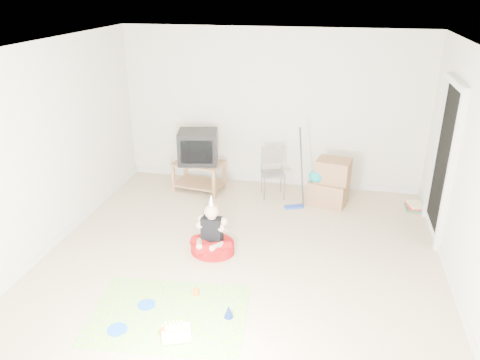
% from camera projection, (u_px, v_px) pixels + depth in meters
% --- Properties ---
extents(ground, '(5.00, 5.00, 0.00)m').
position_uv_depth(ground, '(241.00, 258.00, 5.94)').
color(ground, '#CCB492').
rests_on(ground, ground).
extents(doorway_recess, '(0.02, 0.90, 2.05)m').
position_uv_depth(doorway_recess, '(444.00, 164.00, 6.16)').
color(doorway_recess, black).
rests_on(doorway_recess, ground).
extents(tv_stand, '(0.86, 0.61, 0.50)m').
position_uv_depth(tv_stand, '(199.00, 174.00, 7.76)').
color(tv_stand, '#956843').
rests_on(tv_stand, ground).
extents(crt_tv, '(0.70, 0.62, 0.53)m').
position_uv_depth(crt_tv, '(198.00, 147.00, 7.58)').
color(crt_tv, black).
rests_on(crt_tv, tv_stand).
extents(folding_chair, '(0.45, 0.44, 0.81)m').
position_uv_depth(folding_chair, '(273.00, 174.00, 7.50)').
color(folding_chair, gray).
rests_on(folding_chair, ground).
extents(cardboard_boxes, '(0.67, 0.57, 0.73)m').
position_uv_depth(cardboard_boxes, '(330.00, 183.00, 7.27)').
color(cardboard_boxes, '#966A48').
rests_on(cardboard_boxes, ground).
extents(floor_mop, '(0.32, 0.38, 1.20)m').
position_uv_depth(floor_mop, '(295.00, 192.00, 7.15)').
color(floor_mop, '#2541B9').
rests_on(floor_mop, ground).
extents(book_pile, '(0.26, 0.31, 0.10)m').
position_uv_depth(book_pile, '(414.00, 206.00, 7.21)').
color(book_pile, '#287950').
rests_on(book_pile, ground).
extents(seated_woman, '(0.61, 0.61, 0.82)m').
position_uv_depth(seated_woman, '(212.00, 240.00, 5.99)').
color(seated_woman, '#A70F10').
rests_on(seated_woman, ground).
extents(party_mat, '(1.73, 1.33, 0.01)m').
position_uv_depth(party_mat, '(169.00, 314.00, 4.93)').
color(party_mat, '#FA3493').
rests_on(party_mat, ground).
extents(birthday_cake, '(0.34, 0.31, 0.14)m').
position_uv_depth(birthday_cake, '(176.00, 334.00, 4.60)').
color(birthday_cake, white).
rests_on(birthday_cake, party_mat).
extents(blue_plate_near, '(0.25, 0.25, 0.01)m').
position_uv_depth(blue_plate_near, '(147.00, 305.00, 5.06)').
color(blue_plate_near, blue).
rests_on(blue_plate_near, party_mat).
extents(blue_plate_far, '(0.26, 0.26, 0.01)m').
position_uv_depth(blue_plate_far, '(117.00, 330.00, 4.70)').
color(blue_plate_far, blue).
rests_on(blue_plate_far, party_mat).
extents(orange_cup_near, '(0.07, 0.07, 0.08)m').
position_uv_depth(orange_cup_near, '(196.00, 292.00, 5.21)').
color(orange_cup_near, orange).
rests_on(orange_cup_near, party_mat).
extents(orange_cup_far, '(0.07, 0.07, 0.08)m').
position_uv_depth(orange_cup_far, '(163.00, 332.00, 4.62)').
color(orange_cup_far, orange).
rests_on(orange_cup_far, party_mat).
extents(blue_party_hat, '(0.11, 0.11, 0.14)m').
position_uv_depth(blue_party_hat, '(229.00, 311.00, 4.85)').
color(blue_party_hat, '#16259E').
rests_on(blue_party_hat, party_mat).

